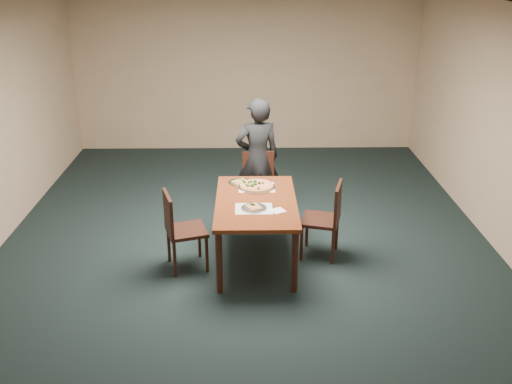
{
  "coord_description": "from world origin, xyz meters",
  "views": [
    {
      "loc": [
        0.02,
        -6.01,
        3.27
      ],
      "look_at": [
        0.11,
        -0.17,
        0.85
      ],
      "focal_mm": 40.0,
      "sensor_mm": 36.0,
      "label": 1
    }
  ],
  "objects_px": {
    "chair_right": "(327,216)",
    "slice_plate_near": "(254,208)",
    "dining_table": "(256,208)",
    "pizza_pan": "(256,186)",
    "chair_left": "(179,226)",
    "diner": "(257,158)",
    "slice_plate_far": "(240,182)",
    "chair_far": "(259,183)"
  },
  "relations": [
    {
      "from": "pizza_pan",
      "to": "chair_far",
      "type": "bearing_deg",
      "value": 86.66
    },
    {
      "from": "pizza_pan",
      "to": "slice_plate_far",
      "type": "height_order",
      "value": "pizza_pan"
    },
    {
      "from": "dining_table",
      "to": "chair_left",
      "type": "relative_size",
      "value": 1.65
    },
    {
      "from": "pizza_pan",
      "to": "slice_plate_far",
      "type": "relative_size",
      "value": 1.54
    },
    {
      "from": "chair_right",
      "to": "slice_plate_near",
      "type": "distance_m",
      "value": 0.94
    },
    {
      "from": "slice_plate_near",
      "to": "dining_table",
      "type": "bearing_deg",
      "value": 83.08
    },
    {
      "from": "dining_table",
      "to": "chair_far",
      "type": "xyz_separation_m",
      "value": [
        0.05,
        1.12,
        -0.14
      ]
    },
    {
      "from": "dining_table",
      "to": "chair_left",
      "type": "bearing_deg",
      "value": -168.66
    },
    {
      "from": "chair_left",
      "to": "slice_plate_near",
      "type": "relative_size",
      "value": 3.25
    },
    {
      "from": "chair_far",
      "to": "pizza_pan",
      "type": "xyz_separation_m",
      "value": [
        -0.04,
        -0.75,
        0.26
      ]
    },
    {
      "from": "diner",
      "to": "pizza_pan",
      "type": "xyz_separation_m",
      "value": [
        -0.03,
        -0.88,
        -0.03
      ]
    },
    {
      "from": "chair_left",
      "to": "pizza_pan",
      "type": "distance_m",
      "value": 1.05
    },
    {
      "from": "dining_table",
      "to": "diner",
      "type": "xyz_separation_m",
      "value": [
        0.04,
        1.26,
        0.15
      ]
    },
    {
      "from": "slice_plate_far",
      "to": "diner",
      "type": "bearing_deg",
      "value": 72.93
    },
    {
      "from": "chair_right",
      "to": "slice_plate_near",
      "type": "height_order",
      "value": "chair_right"
    },
    {
      "from": "diner",
      "to": "pizza_pan",
      "type": "distance_m",
      "value": 0.88
    },
    {
      "from": "slice_plate_far",
      "to": "slice_plate_near",
      "type": "bearing_deg",
      "value": -78.31
    },
    {
      "from": "pizza_pan",
      "to": "slice_plate_far",
      "type": "xyz_separation_m",
      "value": [
        -0.2,
        0.15,
        -0.01
      ]
    },
    {
      "from": "dining_table",
      "to": "pizza_pan",
      "type": "xyz_separation_m",
      "value": [
        0.01,
        0.38,
        0.11
      ]
    },
    {
      "from": "diner",
      "to": "slice_plate_far",
      "type": "relative_size",
      "value": 5.76
    },
    {
      "from": "chair_right",
      "to": "slice_plate_far",
      "type": "bearing_deg",
      "value": -98.49
    },
    {
      "from": "chair_right",
      "to": "diner",
      "type": "height_order",
      "value": "diner"
    },
    {
      "from": "dining_table",
      "to": "slice_plate_near",
      "type": "xyz_separation_m",
      "value": [
        -0.03,
        -0.23,
        0.11
      ]
    },
    {
      "from": "dining_table",
      "to": "slice_plate_near",
      "type": "bearing_deg",
      "value": -96.92
    },
    {
      "from": "dining_table",
      "to": "pizza_pan",
      "type": "distance_m",
      "value": 0.4
    },
    {
      "from": "pizza_pan",
      "to": "diner",
      "type": "bearing_deg",
      "value": 88.13
    },
    {
      "from": "diner",
      "to": "pizza_pan",
      "type": "bearing_deg",
      "value": 75.55
    },
    {
      "from": "diner",
      "to": "dining_table",
      "type": "bearing_deg",
      "value": 75.62
    },
    {
      "from": "chair_far",
      "to": "chair_left",
      "type": "xyz_separation_m",
      "value": [
        -0.9,
        -1.29,
        0.0
      ]
    },
    {
      "from": "diner",
      "to": "pizza_pan",
      "type": "relative_size",
      "value": 3.75
    },
    {
      "from": "chair_left",
      "to": "slice_plate_far",
      "type": "distance_m",
      "value": 1.0
    },
    {
      "from": "chair_right",
      "to": "slice_plate_far",
      "type": "height_order",
      "value": "chair_right"
    },
    {
      "from": "dining_table",
      "to": "slice_plate_near",
      "type": "height_order",
      "value": "slice_plate_near"
    },
    {
      "from": "chair_far",
      "to": "slice_plate_near",
      "type": "bearing_deg",
      "value": -96.6
    },
    {
      "from": "chair_left",
      "to": "slice_plate_near",
      "type": "distance_m",
      "value": 0.86
    },
    {
      "from": "pizza_pan",
      "to": "dining_table",
      "type": "bearing_deg",
      "value": -91.64
    },
    {
      "from": "dining_table",
      "to": "pizza_pan",
      "type": "bearing_deg",
      "value": 88.36
    },
    {
      "from": "chair_right",
      "to": "pizza_pan",
      "type": "bearing_deg",
      "value": -94.57
    },
    {
      "from": "chair_far",
      "to": "dining_table",
      "type": "bearing_deg",
      "value": -95.89
    },
    {
      "from": "chair_left",
      "to": "chair_right",
      "type": "relative_size",
      "value": 1.0
    },
    {
      "from": "chair_right",
      "to": "slice_plate_near",
      "type": "relative_size",
      "value": 3.25
    },
    {
      "from": "chair_right",
      "to": "diner",
      "type": "distance_m",
      "value": 1.44
    }
  ]
}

